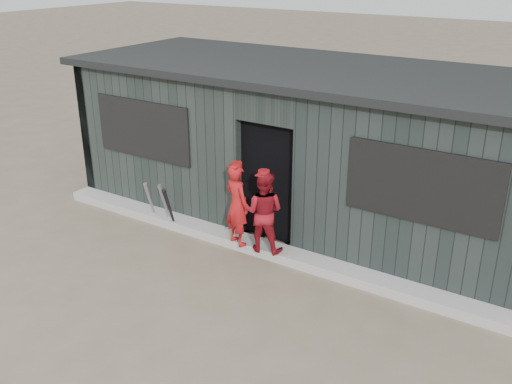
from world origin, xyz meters
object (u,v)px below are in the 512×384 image
Objects in this scene: bat_mid at (165,205)px; dugout at (310,144)px; bat_right at (170,209)px; player_red_right at (264,212)px; player_red_left at (237,205)px; bat_left at (151,202)px; player_grey_back at (307,212)px.

bat_mid is 0.10× the size of dugout.
player_red_right reaches higher than bat_right.
dugout reaches higher than bat_mid.
bat_right is at bearing 21.54° from player_red_left.
dugout is (2.08, 1.80, 0.90)m from bat_left.
player_red_left is 0.45m from player_red_right.
dugout is at bearing 45.10° from bat_mid.
bat_left is at bearing -14.68° from player_red_right.
dugout is (1.56, 1.90, 0.87)m from bat_right.
player_grey_back is at bearing -139.84° from player_red_right.
player_grey_back is 0.16× the size of dugout.
bat_left is 0.98× the size of bat_mid.
dugout reaches higher than bat_right.
bat_mid reaches higher than bat_left.
dugout is at bearing -97.27° from player_red_right.
bat_right is 0.67× the size of player_grey_back.
player_red_right reaches higher than bat_mid.
bat_mid is 0.62× the size of player_red_left.
bat_mid is 0.94× the size of bat_right.
player_grey_back is at bearing 16.53° from bat_right.
player_red_left is at bearing 1.50° from bat_right.
dugout is at bearing -62.78° from player_grey_back.
player_red_left reaches higher than bat_left.
bat_right reaches higher than bat_left.
player_red_left is at bearing -9.08° from player_red_right.
bat_left is 2.89m from dugout.
bat_right is 0.66× the size of player_red_left.
bat_right is 1.82m from player_red_right.
player_red_right is at bearing 54.53° from player_grey_back.
player_red_right is 0.97× the size of player_grey_back.
bat_mid is at bearing 4.26° from bat_left.
player_red_right is at bearing -155.06° from player_red_left.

